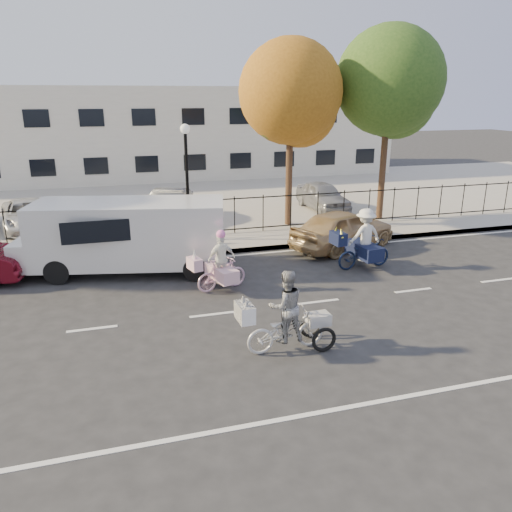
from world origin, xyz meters
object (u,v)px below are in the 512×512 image
object	(u,v)px
lot_car_c	(169,206)
lot_car_d	(323,196)
gold_sedan	(343,229)
lamppost	(186,162)
lot_car_b	(29,215)
bull_bike	(364,245)
pedestrian	(57,234)
zebra_trike	(286,320)
white_van	(126,234)
unicorn_bike	(221,268)

from	to	relation	value
lot_car_c	lot_car_d	size ratio (longest dim) A/B	1.07
gold_sedan	lot_car_c	bearing A→B (deg)	25.03
lamppost	lot_car_b	size ratio (longest dim) A/B	1.00
gold_sedan	lot_car_b	bearing A→B (deg)	41.51
bull_bike	lot_car_b	distance (m)	13.71
pedestrian	lot_car_c	xyz separation A→B (m)	(4.20, 4.47, -0.23)
bull_bike	gold_sedan	bearing A→B (deg)	-13.39
zebra_trike	white_van	xyz separation A→B (m)	(-3.12, 6.32, 0.54)
white_van	pedestrian	size ratio (longest dim) A/B	3.73
zebra_trike	unicorn_bike	distance (m)	4.02
lot_car_b	lot_car_c	distance (m)	5.73
unicorn_bike	lot_car_b	size ratio (longest dim) A/B	0.43
lot_car_c	pedestrian	bearing A→B (deg)	-113.56
zebra_trike	lot_car_c	world-z (taller)	zebra_trike
zebra_trike	lot_car_c	bearing A→B (deg)	2.75
lot_car_b	pedestrian	bearing A→B (deg)	-82.72
unicorn_bike	zebra_trike	bearing A→B (deg)	173.13
lot_car_b	lot_car_c	world-z (taller)	lot_car_c
bull_bike	lot_car_d	distance (m)	8.29
unicorn_bike	pedestrian	bearing A→B (deg)	36.18
gold_sedan	lot_car_d	world-z (taller)	gold_sedan
white_van	lot_car_c	world-z (taller)	white_van
lot_car_b	lot_car_c	size ratio (longest dim) A/B	1.04
zebra_trike	unicorn_bike	bearing A→B (deg)	6.11
zebra_trike	bull_bike	xyz separation A→B (m)	(4.33, 4.57, 0.07)
white_van	gold_sedan	bearing A→B (deg)	16.21
white_van	lot_car_d	world-z (taller)	white_van
unicorn_bike	white_van	xyz separation A→B (m)	(-2.52, 2.34, 0.60)
pedestrian	lot_car_d	size ratio (longest dim) A/B	0.47
zebra_trike	pedestrian	distance (m)	9.37
bull_bike	lot_car_b	world-z (taller)	bull_bike
bull_bike	gold_sedan	xyz separation A→B (m)	(0.34, 2.23, -0.06)
pedestrian	zebra_trike	bearing A→B (deg)	98.55
lot_car_c	lot_car_b	bearing A→B (deg)	-163.86
gold_sedan	unicorn_bike	bearing A→B (deg)	96.25
pedestrian	white_van	bearing A→B (deg)	121.54
lamppost	gold_sedan	bearing A→B (deg)	-23.19
lamppost	unicorn_bike	size ratio (longest dim) A/B	2.35
white_van	lot_car_c	bearing A→B (deg)	83.71
bull_bike	lot_car_c	world-z (taller)	bull_bike
pedestrian	bull_bike	bearing A→B (deg)	135.94
lamppost	zebra_trike	size ratio (longest dim) A/B	1.97
zebra_trike	lot_car_b	bearing A→B (deg)	26.14
zebra_trike	lot_car_b	xyz separation A→B (m)	(-6.83, 12.53, 0.02)
white_van	lot_car_d	distance (m)	11.40
zebra_trike	pedestrian	world-z (taller)	pedestrian
lamppost	unicorn_bike	bearing A→B (deg)	-88.80
gold_sedan	lot_car_d	bearing A→B (deg)	-38.46
zebra_trike	bull_bike	world-z (taller)	bull_bike
pedestrian	lot_car_b	distance (m)	5.07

